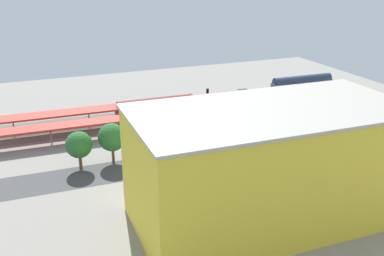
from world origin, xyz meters
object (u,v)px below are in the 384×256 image
(parked_car_3, at_px, (241,154))
(locomotive, at_px, (228,98))
(freight_coach_far, at_px, (156,109))
(parked_car_1, at_px, (303,145))
(box_truck_0, at_px, (164,175))
(platform_canopy_far, at_px, (123,107))
(parked_car_2, at_px, (272,149))
(traffic_light, at_px, (204,129))
(platform_canopy_near, at_px, (121,119))
(parked_car_0, at_px, (335,140))
(passenger_coach, at_px, (302,85))
(street_tree_0, at_px, (79,145))
(construction_building, at_px, (269,166))
(street_tree_2, at_px, (266,118))
(box_truck_1, at_px, (194,169))
(street_tree_1, at_px, (112,137))

(parked_car_3, bearing_deg, locomotive, -111.94)
(freight_coach_far, distance_m, parked_car_1, 36.16)
(parked_car_3, distance_m, box_truck_0, 18.28)
(platform_canopy_far, xyz_separation_m, parked_car_2, (-23.80, 28.27, -3.49))
(traffic_light, bearing_deg, platform_canopy_near, -43.41)
(parked_car_3, height_order, box_truck_0, box_truck_0)
(parked_car_0, bearing_deg, passenger_coach, -113.84)
(platform_canopy_near, height_order, traffic_light, traffic_light)
(box_truck_0, distance_m, traffic_light, 18.29)
(locomotive, height_order, parked_car_1, locomotive)
(passenger_coach, height_order, parked_car_0, passenger_coach)
(freight_coach_far, height_order, street_tree_0, street_tree_0)
(construction_building, relative_size, street_tree_2, 5.45)
(parked_car_0, xyz_separation_m, box_truck_0, (39.73, 4.17, 0.99))
(parked_car_2, distance_m, box_truck_1, 19.54)
(passenger_coach, bearing_deg, parked_car_2, 47.83)
(parked_car_0, relative_size, box_truck_1, 0.47)
(platform_canopy_near, distance_m, passenger_coach, 57.20)
(box_truck_0, bearing_deg, passenger_coach, -145.20)
(platform_canopy_far, height_order, traffic_light, traffic_light)
(traffic_light, bearing_deg, locomotive, -125.35)
(locomotive, distance_m, traffic_light, 31.19)
(passenger_coach, bearing_deg, parked_car_0, 66.16)
(locomotive, relative_size, parked_car_1, 3.27)
(platform_canopy_near, bearing_deg, traffic_light, 136.59)
(freight_coach_far, height_order, parked_car_2, freight_coach_far)
(freight_coach_far, height_order, traffic_light, traffic_light)
(parked_car_3, bearing_deg, platform_canopy_near, -48.50)
(box_truck_1, bearing_deg, parked_car_0, -173.85)
(platform_canopy_far, bearing_deg, freight_coach_far, 171.43)
(parked_car_3, distance_m, traffic_light, 9.70)
(parked_car_2, bearing_deg, parked_car_3, 1.76)
(parked_car_2, relative_size, parked_car_3, 1.00)
(platform_canopy_far, relative_size, construction_building, 1.39)
(box_truck_1, bearing_deg, parked_car_2, -166.68)
(box_truck_0, xyz_separation_m, street_tree_0, (12.46, -11.87, 3.01))
(platform_canopy_near, relative_size, box_truck_1, 7.15)
(freight_coach_far, bearing_deg, street_tree_2, 133.40)
(box_truck_1, bearing_deg, street_tree_2, -151.36)
(passenger_coach, bearing_deg, box_truck_1, 37.49)
(construction_building, relative_size, street_tree_0, 5.40)
(platform_canopy_near, distance_m, platform_canopy_far, 7.51)
(platform_canopy_far, relative_size, freight_coach_far, 2.81)
(parked_car_1, relative_size, traffic_light, 0.74)
(freight_coach_far, bearing_deg, locomotive, -165.25)
(parked_car_1, xyz_separation_m, traffic_light, (18.93, -8.11, 3.41))
(parked_car_1, xyz_separation_m, street_tree_0, (44.40, -7.33, 4.03))
(parked_car_1, relative_size, box_truck_0, 0.50)
(locomotive, bearing_deg, parked_car_1, 91.61)
(construction_building, bearing_deg, street_tree_1, -57.30)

